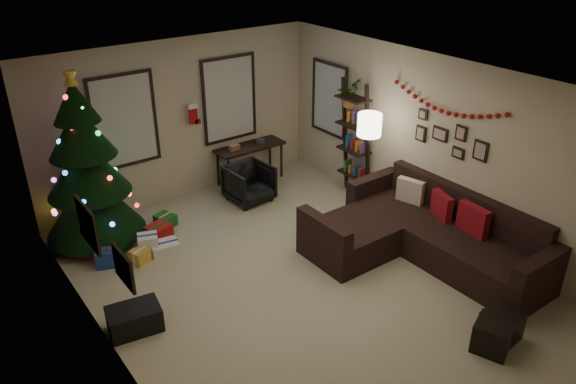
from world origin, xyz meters
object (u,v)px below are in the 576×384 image
at_px(christmas_tree, 87,173).
at_px(bookshelf, 355,142).
at_px(sofa, 422,236).
at_px(desk_chair, 249,183).
at_px(desk, 250,150).

xyz_separation_m(christmas_tree, bookshelf, (4.10, -1.20, -0.11)).
height_order(sofa, desk_chair, sofa).
bearing_deg(christmas_tree, bookshelf, -16.36).
xyz_separation_m(desk, bookshelf, (1.12, -1.55, 0.38)).
xyz_separation_m(christmas_tree, sofa, (3.61, -3.21, -0.80)).
height_order(christmas_tree, bookshelf, christmas_tree).
height_order(desk_chair, bookshelf, bookshelf).
distance_m(christmas_tree, desk_chair, 2.68).
bearing_deg(bookshelf, desk, 125.80).
bearing_deg(desk_chair, christmas_tree, 169.81).
distance_m(christmas_tree, desk, 3.05).
xyz_separation_m(desk_chair, bookshelf, (1.56, -0.90, 0.67)).
distance_m(sofa, desk, 3.62).
bearing_deg(sofa, desk_chair, 110.07).
distance_m(desk_chair, bookshelf, 1.92).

